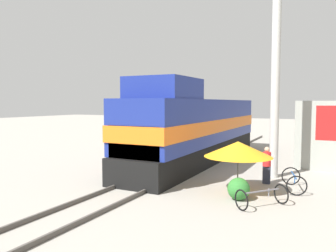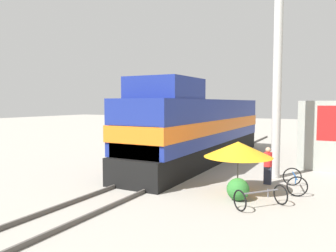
% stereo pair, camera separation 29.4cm
% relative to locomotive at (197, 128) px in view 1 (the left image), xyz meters
% --- Properties ---
extents(ground_plane, '(120.00, 120.00, 0.00)m').
position_rel_locomotive_xyz_m(ground_plane, '(0.00, -4.48, -1.98)').
color(ground_plane, gray).
extents(rail_near, '(0.08, 40.59, 0.15)m').
position_rel_locomotive_xyz_m(rail_near, '(-0.72, -4.48, -1.90)').
color(rail_near, '#4C4742').
rests_on(rail_near, ground_plane).
extents(rail_far, '(0.08, 40.59, 0.15)m').
position_rel_locomotive_xyz_m(rail_far, '(0.72, -4.48, -1.90)').
color(rail_far, '#4C4742').
rests_on(rail_far, ground_plane).
extents(locomotive, '(2.86, 15.04, 4.59)m').
position_rel_locomotive_xyz_m(locomotive, '(0.00, 0.00, 0.00)').
color(locomotive, black).
rests_on(locomotive, ground_plane).
extents(utility_pole, '(1.80, 0.39, 11.90)m').
position_rel_locomotive_xyz_m(utility_pole, '(4.64, -2.08, 4.04)').
color(utility_pole, '#B2B2AD').
rests_on(utility_pole, ground_plane).
extents(vendor_umbrella, '(2.59, 2.59, 1.97)m').
position_rel_locomotive_xyz_m(vendor_umbrella, '(3.84, -5.39, -0.30)').
color(vendor_umbrella, '#4C4C4C').
rests_on(vendor_umbrella, ground_plane).
extents(shrub_cluster, '(0.79, 0.79, 0.79)m').
position_rel_locomotive_xyz_m(shrub_cluster, '(4.12, -6.35, -1.58)').
color(shrub_cluster, '#2D722D').
rests_on(shrub_cluster, ground_plane).
extents(person_bystander, '(0.34, 0.34, 1.57)m').
position_rel_locomotive_xyz_m(person_bystander, '(4.58, -3.49, -1.13)').
color(person_bystander, '#2D3347').
rests_on(person_bystander, ground_plane).
extents(bicycle, '(1.12, 1.82, 0.75)m').
position_rel_locomotive_xyz_m(bicycle, '(5.72, -4.06, -1.59)').
color(bicycle, black).
rests_on(bicycle, ground_plane).
extents(bicycle_spare, '(1.60, 1.76, 0.68)m').
position_rel_locomotive_xyz_m(bicycle_spare, '(5.02, -6.80, -1.63)').
color(bicycle_spare, black).
rests_on(bicycle_spare, ground_plane).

